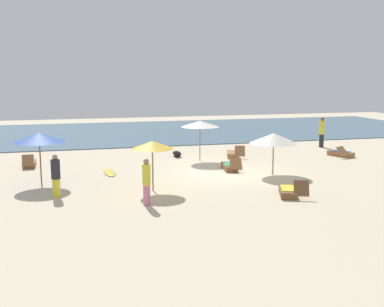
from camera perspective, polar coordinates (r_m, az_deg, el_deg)
ground_plane at (r=22.60m, az=3.16°, el=-2.51°), size 60.00×60.00×0.00m
ocean_water at (r=38.92m, az=-4.45°, el=2.68°), size 48.00×16.00×0.06m
umbrella_0 at (r=22.49m, az=9.89°, el=1.83°), size 2.27×2.27×1.99m
umbrella_1 at (r=21.03m, az=-18.08°, el=1.89°), size 2.18×2.18×2.31m
umbrella_2 at (r=19.10m, az=-4.83°, el=1.02°), size 1.73×1.73×2.08m
umbrella_3 at (r=25.74m, az=0.98°, el=3.62°), size 2.08×2.08×2.21m
lounger_0 at (r=27.25m, az=5.02°, el=-0.06°), size 1.05×1.76×0.72m
lounger_1 at (r=18.98m, az=11.69°, el=-4.53°), size 1.14×1.77×0.71m
lounger_2 at (r=23.58m, az=4.62°, el=-1.58°), size 0.82×1.76×0.69m
lounger_3 at (r=28.65m, az=17.63°, el=0.01°), size 1.25×1.79×0.67m
lounger_4 at (r=25.76m, az=-19.15°, el=-1.14°), size 0.63×1.68×0.72m
person_0 at (r=17.22m, az=-5.55°, el=-3.40°), size 0.38×0.38×1.74m
person_1 at (r=31.77m, az=15.49°, el=2.53°), size 0.38×0.38×1.96m
person_4 at (r=19.01m, az=-16.21°, el=-2.62°), size 0.46×0.46×1.69m
dog at (r=27.13m, az=-1.85°, el=-0.02°), size 0.58×0.80×0.37m
surfboard at (r=23.14m, az=-9.99°, el=-2.27°), size 0.62×1.93×0.07m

